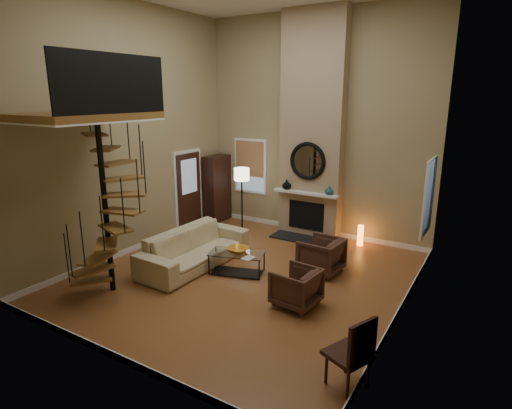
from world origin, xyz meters
The scene contains 32 objects.
ground centered at (0.00, 0.00, -0.01)m, with size 6.00×6.50×0.01m, color #A36634.
back_wall centered at (0.00, 3.25, 2.75)m, with size 6.00×0.02×5.50m, color #9A8D63.
front_wall centered at (0.00, -3.25, 2.75)m, with size 6.00×0.02×5.50m, color #9A8D63.
left_wall centered at (-3.00, 0.00, 2.75)m, with size 0.02×6.50×5.50m, color #9A8D63.
right_wall centered at (3.00, 0.00, 2.75)m, with size 0.02×6.50×5.50m, color #9A8D63.
baseboard_back centered at (0.00, 3.24, 0.06)m, with size 6.00×0.02×0.12m, color white.
baseboard_front centered at (0.00, -3.24, 0.06)m, with size 6.00×0.02×0.12m, color white.
baseboard_left centered at (-2.99, 0.00, 0.06)m, with size 0.02×6.50×0.12m, color white.
baseboard_right centered at (2.99, 0.00, 0.06)m, with size 0.02×6.50×0.12m, color white.
chimney_breast centered at (0.00, 3.06, 2.75)m, with size 1.60×0.38×5.50m, color #9D8566.
hearth centered at (0.00, 2.57, 0.02)m, with size 1.50×0.60×0.04m, color black.
firebox centered at (0.00, 2.86, 0.55)m, with size 0.95×0.02×0.72m, color black.
mantel centered at (0.00, 2.78, 1.15)m, with size 1.70×0.18×0.06m, color white.
mirror_frame centered at (0.00, 2.84, 1.95)m, with size 0.94×0.94×0.10m, color black.
mirror_disc centered at (0.00, 2.85, 1.95)m, with size 0.80×0.80×0.01m, color white.
vase_left centered at (-0.55, 2.82, 1.30)m, with size 0.24×0.24×0.25m, color black.
vase_right centered at (0.60, 2.82, 1.28)m, with size 0.20×0.20×0.21m, color #16474E.
window_back centered at (-1.90, 3.22, 1.62)m, with size 1.02×0.06×1.52m.
window_right centered at (2.97, 2.00, 1.63)m, with size 0.06×1.02×1.52m.
entry_door centered at (-2.95, 1.80, 1.05)m, with size 0.10×1.05×2.16m.
loft centered at (-2.04, -1.80, 3.24)m, with size 1.70×2.20×1.09m.
spiral_stair centered at (-1.78, -1.79, 1.78)m, with size 1.47×1.47×4.06m.
hutch centered at (-2.74, 2.80, 0.95)m, with size 0.39×0.83×1.86m, color black.
sofa centered at (-1.23, -0.07, 0.40)m, with size 2.62×1.02×0.76m, color #C5B688.
armchair_near centered at (1.27, 0.98, 0.35)m, with size 0.78×0.81×0.73m, color #492C21.
armchair_far centered at (1.46, -0.58, 0.35)m, with size 0.71×0.73×0.66m, color #492C21.
coffee_table centered at (-0.22, 0.01, 0.28)m, with size 1.21×0.85×0.43m.
bowl centered at (-0.22, 0.06, 0.50)m, with size 0.43×0.43×0.11m, color orange.
book centered at (0.13, -0.14, 0.46)m, with size 0.19×0.26×0.02m, color gray.
floor_lamp centered at (-1.59, 2.31, 1.41)m, with size 0.40×0.40×1.71m.
accent_lamp centered at (1.41, 2.93, 0.25)m, with size 0.14×0.14×0.50m, color orange.
side_chair centered at (2.92, -2.12, 0.53)m, with size 0.64×0.64×1.01m.
Camera 1 is at (4.21, -6.53, 3.56)m, focal length 29.35 mm.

